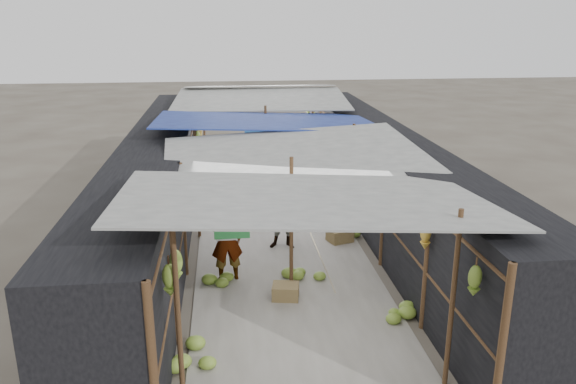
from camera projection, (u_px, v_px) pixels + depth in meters
name	position (u px, v px, depth m)	size (l,w,h in m)	color
aisle_slab	(274.00, 226.00, 13.81)	(3.60, 16.00, 0.02)	#9E998E
stall_left	(160.00, 185.00, 13.18)	(1.40, 15.00, 2.30)	black
stall_right	(383.00, 178.00, 13.77)	(1.40, 15.00, 2.30)	black
crate_near	(286.00, 292.00, 10.19)	(0.48, 0.38, 0.29)	#987D4D
crate_mid	(340.00, 235.00, 12.80)	(0.52, 0.42, 0.31)	#987D4D
crate_back	(254.00, 184.00, 16.81)	(0.43, 0.35, 0.27)	#987D4D
black_basin	(329.00, 198.00, 15.73)	(0.53, 0.53, 0.16)	black
vendor_elderly	(226.00, 240.00, 10.74)	(0.61, 0.40, 1.68)	white
shopper_blue	(285.00, 217.00, 12.29)	(0.71, 0.55, 1.46)	#2144A9
vendor_seated	(325.00, 180.00, 16.13)	(0.57, 0.33, 0.89)	#545149
market_canopy	(273.00, 127.00, 13.42)	(5.62, 15.20, 2.77)	brown
hanging_bananas	(271.00, 162.00, 13.12)	(3.95, 14.07, 0.77)	olive
floor_bananas	(280.00, 229.00, 13.16)	(4.04, 10.39, 0.36)	olive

